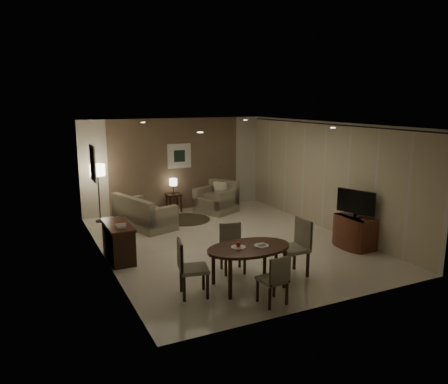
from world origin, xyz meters
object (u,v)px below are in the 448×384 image
chair_right (292,248)px  floor_lamp (99,193)px  dining_table (249,266)px  tv_cabinet (355,232)px  console_desk (119,242)px  chair_far (233,249)px  sofa (144,211)px  armchair (216,197)px  chair_left (194,268)px  chair_near (272,279)px  side_table (174,203)px

chair_right → floor_lamp: 5.89m
dining_table → tv_cabinet: bearing=14.5°
console_desk → chair_far: (1.81, -1.61, 0.08)m
dining_table → chair_right: (0.96, 0.08, 0.17)m
console_desk → tv_cabinet: size_ratio=1.33×
chair_far → sofa: size_ratio=0.52×
tv_cabinet → chair_right: size_ratio=0.86×
armchair → sofa: bearing=-102.3°
floor_lamp → chair_right: bearing=-64.1°
chair_left → chair_far: bearing=-46.0°
chair_near → chair_far: (0.03, 1.45, 0.03)m
chair_left → side_table: 5.71m
tv_cabinet → sofa: size_ratio=0.52×
chair_right → side_table: (-0.42, 5.47, -0.26)m
sofa → side_table: size_ratio=3.30×
tv_cabinet → dining_table: 3.22m
dining_table → side_table: bearing=84.4°
chair_left → floor_lamp: size_ratio=0.62×
chair_far → sofa: bearing=113.1°
chair_near → sofa: bearing=-87.4°
tv_cabinet → floor_lamp: floor_lamp is taller
dining_table → armchair: size_ratio=1.53×
console_desk → armchair: size_ratio=1.20×
tv_cabinet → chair_right: 2.28m
console_desk → chair_near: size_ratio=1.43×
chair_far → floor_lamp: 4.97m
console_desk → chair_left: size_ratio=1.25×
tv_cabinet → sofa: bearing=136.5°
dining_table → armchair: armchair is taller
tv_cabinet → console_desk: bearing=162.9°
dining_table → floor_lamp: (-1.61, 5.37, 0.42)m
console_desk → tv_cabinet: 5.11m
console_desk → chair_right: bearing=-39.1°
side_table → tv_cabinet: bearing=-61.5°
armchair → side_table: armchair is taller
floor_lamp → console_desk: bearing=-93.0°
armchair → floor_lamp: (-3.24, 0.41, 0.33)m
chair_far → floor_lamp: bearing=121.8°
console_desk → side_table: bearing=54.5°
chair_near → chair_right: (0.94, 0.84, 0.11)m
dining_table → chair_right: chair_right is taller
dining_table → sofa: size_ratio=0.88×
chair_right → floor_lamp: size_ratio=0.68×
chair_right → armchair: bearing=171.3°
chair_left → armchair: chair_left is taller
dining_table → sofa: 4.43m
chair_far → floor_lamp: (-1.65, 4.68, 0.32)m
tv_cabinet → side_table: size_ratio=1.71×
chair_left → side_table: bearing=-3.1°
console_desk → armchair: armchair is taller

